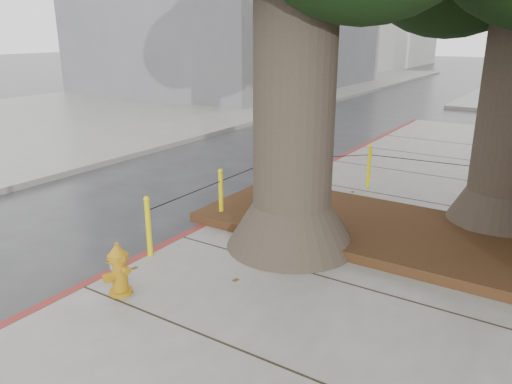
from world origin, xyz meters
TOP-DOWN VIEW (x-y plane):
  - ground at (0.00, 0.00)m, footprint 140.00×140.00m
  - sidewalk_opposite at (-14.00, 10.00)m, footprint 14.00×60.00m
  - curb_red at (-2.00, 2.50)m, footprint 0.14×26.00m
  - planter_bed at (0.90, 3.90)m, footprint 6.40×2.60m
  - bollard_ring at (-0.87, 4.38)m, footprint 3.79×5.39m
  - fire_hydrant at (-1.40, 0.15)m, footprint 0.38×0.36m
  - car_dark at (-9.05, 18.01)m, footprint 2.01×3.95m

SIDE VIEW (x-z plane):
  - ground at x=0.00m, z-range 0.00..0.00m
  - sidewalk_opposite at x=-14.00m, z-range 0.00..0.15m
  - curb_red at x=-2.00m, z-range -0.01..0.15m
  - planter_bed at x=0.90m, z-range 0.15..0.31m
  - fire_hydrant at x=-1.40m, z-range 0.14..0.86m
  - car_dark at x=-9.05m, z-range 0.00..1.10m
  - bollard_ring at x=-0.87m, z-range 0.19..1.14m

